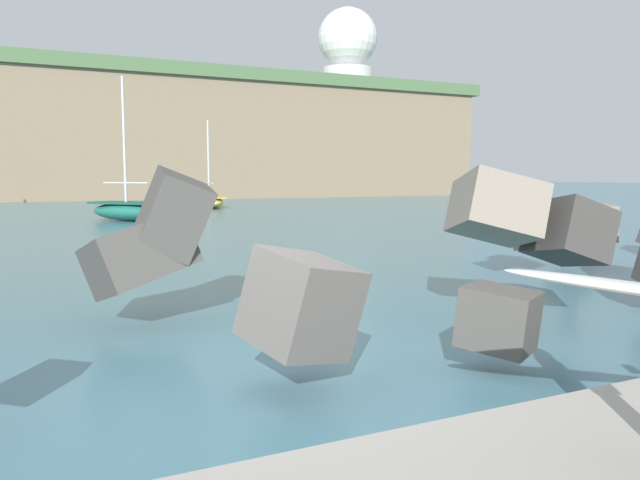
# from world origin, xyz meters

# --- Properties ---
(ground_plane) EXTENTS (400.00, 400.00, 0.00)m
(ground_plane) POSITION_xyz_m (0.00, 0.00, 0.00)
(ground_plane) COLOR #42707F
(breakwater_jetty) EXTENTS (32.77, 8.31, 2.25)m
(breakwater_jetty) POSITION_xyz_m (2.84, 1.82, 1.11)
(breakwater_jetty) COLOR #605B56
(breakwater_jetty) RESTS_ON ground
(boat_near_centre) EXTENTS (2.41, 6.05, 5.96)m
(boat_near_centre) POSITION_xyz_m (9.60, 36.11, 0.44)
(boat_near_centre) COLOR #EAC64C
(boat_near_centre) RESTS_ON ground
(boat_mid_centre) EXTENTS (4.13, 4.43, 6.77)m
(boat_mid_centre) POSITION_xyz_m (2.60, 24.82, 0.53)
(boat_mid_centre) COLOR #1E6656
(boat_mid_centre) RESTS_ON ground
(mooring_buoy_inner) EXTENTS (0.44, 0.44, 0.44)m
(mooring_buoy_inner) POSITION_xyz_m (3.37, 29.60, 0.22)
(mooring_buoy_inner) COLOR silver
(mooring_buoy_inner) RESTS_ON ground
(headland_bluff) EXTENTS (83.33, 38.29, 12.44)m
(headland_bluff) POSITION_xyz_m (3.67, 70.06, 6.24)
(headland_bluff) COLOR #847056
(headland_bluff) RESTS_ON ground
(radar_dome) EXTENTS (7.41, 7.41, 10.65)m
(radar_dome) POSITION_xyz_m (35.66, 64.59, 18.10)
(radar_dome) COLOR silver
(radar_dome) RESTS_ON headland_bluff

